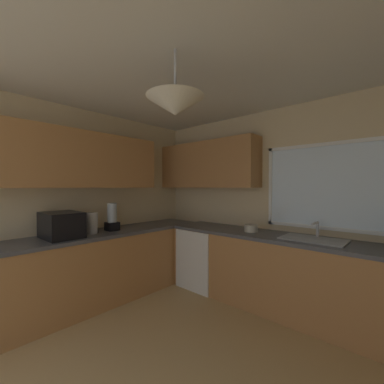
# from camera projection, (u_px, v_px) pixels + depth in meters

# --- Properties ---
(ground_plane) EXTENTS (8.51, 8.51, 0.00)m
(ground_plane) POSITION_uv_depth(u_px,v_px,m) (176.00, 377.00, 1.89)
(ground_plane) COLOR tan
(room_shell) EXTENTS (3.99, 3.86, 2.55)m
(room_shell) POSITION_uv_depth(u_px,v_px,m) (182.00, 161.00, 2.46)
(room_shell) COLOR beige
(room_shell) RESTS_ON ground_plane
(counter_run_left) EXTENTS (0.65, 3.47, 0.88)m
(counter_run_left) POSITION_uv_depth(u_px,v_px,m) (82.00, 271.00, 2.97)
(counter_run_left) COLOR #AD7542
(counter_run_left) RESTS_ON ground_plane
(counter_run_back) EXTENTS (3.08, 0.65, 0.88)m
(counter_run_back) POSITION_uv_depth(u_px,v_px,m) (284.00, 273.00, 2.90)
(counter_run_back) COLOR #AD7542
(counter_run_back) RESTS_ON ground_plane
(dishwasher) EXTENTS (0.60, 0.60, 0.84)m
(dishwasher) POSITION_uv_depth(u_px,v_px,m) (205.00, 257.00, 3.66)
(dishwasher) COLOR white
(dishwasher) RESTS_ON ground_plane
(microwave) EXTENTS (0.48, 0.36, 0.29)m
(microwave) POSITION_uv_depth(u_px,v_px,m) (61.00, 225.00, 2.79)
(microwave) COLOR black
(microwave) RESTS_ON counter_run_left
(kettle) EXTENTS (0.13, 0.13, 0.26)m
(kettle) POSITION_uv_depth(u_px,v_px,m) (92.00, 223.00, 3.04)
(kettle) COLOR #B7B7BC
(kettle) RESTS_ON counter_run_left
(sink_assembly) EXTENTS (0.64, 0.40, 0.19)m
(sink_assembly) POSITION_uv_depth(u_px,v_px,m) (313.00, 239.00, 2.68)
(sink_assembly) COLOR #9EA0A5
(sink_assembly) RESTS_ON counter_run_back
(bowl) EXTENTS (0.17, 0.17, 0.09)m
(bowl) POSITION_uv_depth(u_px,v_px,m) (251.00, 228.00, 3.17)
(bowl) COLOR beige
(bowl) RESTS_ON counter_run_back
(blender_appliance) EXTENTS (0.15, 0.15, 0.36)m
(blender_appliance) POSITION_uv_depth(u_px,v_px,m) (112.00, 218.00, 3.26)
(blender_appliance) COLOR black
(blender_appliance) RESTS_ON counter_run_left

